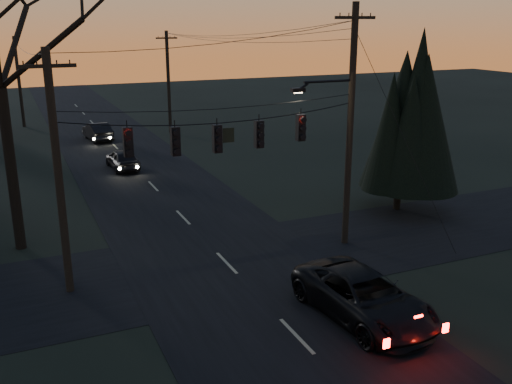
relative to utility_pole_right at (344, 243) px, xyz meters
name	(u,v)px	position (x,y,z in m)	size (l,w,h in m)	color
main_road	(162,196)	(-5.50, 10.00, 0.01)	(8.00, 120.00, 0.02)	black
cross_road	(227,263)	(-5.50, 0.00, 0.01)	(60.00, 7.00, 0.02)	black
utility_pole_right	(344,243)	(0.00, 0.00, 0.00)	(5.00, 0.30, 10.00)	black
utility_pole_left	(70,291)	(-11.50, 0.00, 0.00)	(1.80, 0.30, 8.50)	black
utility_pole_far_r	(171,132)	(0.00, 28.00, 0.00)	(1.80, 0.30, 8.50)	black
utility_pole_far_l	(24,127)	(-11.50, 36.00, 0.00)	(0.30, 0.30, 8.00)	black
span_signal_assembly	(219,136)	(-5.74, 0.00, 5.17)	(11.50, 0.44, 1.68)	black
evergreen_right	(403,120)	(4.93, 2.88, 4.60)	(4.20, 4.20, 8.01)	black
suv_near	(364,297)	(-3.01, -5.86, 0.75)	(2.50, 5.42, 1.51)	black
sedan_oncoming_a	(123,159)	(-6.30, 16.80, 0.66)	(1.57, 3.90, 1.33)	black
sedan_oncoming_b	(98,132)	(-6.30, 27.01, 0.71)	(1.50, 4.30, 1.42)	black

